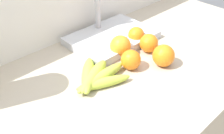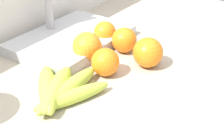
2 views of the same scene
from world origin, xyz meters
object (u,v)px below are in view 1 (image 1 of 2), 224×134
orange_center (120,46)px  orange_back_right (131,60)px  orange_right (164,56)px  orange_far_right (149,43)px  banana_bunch (96,77)px  orange_back_left (136,35)px  sink_basin (111,36)px

orange_center → orange_back_right: size_ratio=1.12×
orange_right → orange_far_right: 0.10m
banana_bunch → orange_center: orange_center is taller
banana_bunch → orange_center: bearing=19.5°
orange_back_right → orange_far_right: orange_far_right is taller
orange_back_left → orange_far_right: size_ratio=0.94×
banana_bunch → orange_right: 0.26m
sink_basin → orange_right: bearing=-86.4°
orange_back_right → orange_far_right: bearing=13.0°
orange_center → orange_back_right: 0.09m
orange_center → orange_far_right: (0.10, -0.06, -0.00)m
orange_center → orange_back_left: orange_center is taller
banana_bunch → orange_back_left: 0.30m
banana_bunch → orange_far_right: bearing=1.1°
orange_center → orange_back_left: 0.12m
orange_back_right → orange_far_right: (0.14, 0.03, 0.00)m
orange_back_right → orange_right: 0.12m
orange_back_right → orange_back_left: bearing=36.7°
orange_right → sink_basin: 0.26m
orange_center → sink_basin: sink_basin is taller
sink_basin → orange_center: bearing=-115.4°
banana_bunch → orange_back_left: size_ratio=3.13×
orange_far_right → sink_basin: sink_basin is taller
orange_right → sink_basin: sink_basin is taller
orange_back_right → orange_right: bearing=-33.3°
orange_far_right → sink_basin: 0.17m
orange_right → orange_back_left: (0.05, 0.18, -0.01)m
orange_right → orange_back_left: bearing=74.6°
orange_right → orange_far_right: size_ratio=1.10×
orange_center → orange_far_right: size_ratio=1.10×
orange_right → sink_basin: bearing=93.6°
sink_basin → orange_back_left: bearing=-51.3°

